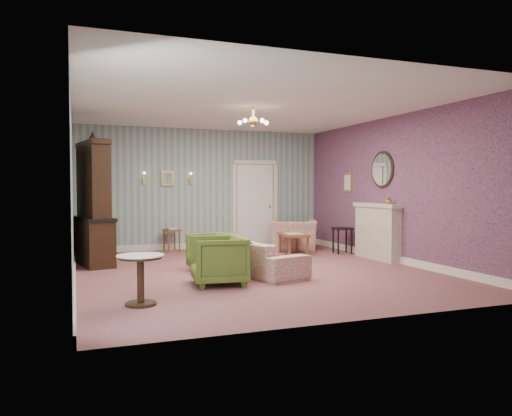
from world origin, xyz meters
name	(u,v)px	position (x,y,z in m)	size (l,w,h in m)	color
floor	(253,271)	(0.00, 0.00, 0.00)	(7.00, 7.00, 0.00)	#915455
ceiling	(253,107)	(0.00, 0.00, 2.90)	(7.00, 7.00, 0.00)	white
wall_back	(204,189)	(0.00, 3.50, 1.45)	(6.00, 6.00, 0.00)	gray
wall_front	(362,190)	(0.00, -3.50, 1.45)	(6.00, 6.00, 0.00)	gray
wall_left	(72,189)	(-3.00, 0.00, 1.45)	(7.00, 7.00, 0.00)	gray
wall_right	(395,189)	(3.00, 0.00, 1.45)	(7.00, 7.00, 0.00)	gray
wall_right_floral	(395,189)	(2.98, 0.00, 1.45)	(7.00, 7.00, 0.00)	#B95C77
door	(255,204)	(1.30, 3.46, 1.08)	(1.12, 0.12, 2.16)	white
olive_chair_a	(219,258)	(-0.93, -1.00, 0.41)	(0.80, 0.75, 0.82)	#546A25
olive_chair_b	(228,256)	(-0.59, -0.40, 0.34)	(0.66, 0.62, 0.68)	#546A25
olive_chair_c	(214,250)	(-0.67, 0.22, 0.37)	(0.72, 0.68, 0.74)	#546A25
sofa_chintz	(256,251)	(-0.06, -0.31, 0.39)	(1.98, 0.58, 0.77)	#A44247
wingback_chair	(293,230)	(1.93, 2.51, 0.47)	(1.08, 0.70, 0.95)	#A44247
dresser	(92,199)	(-2.65, 1.74, 1.25)	(0.52, 1.51, 2.51)	black
fireplace	(377,231)	(2.86, 0.40, 0.58)	(0.30, 1.40, 1.16)	beige
mantel_vase	(389,200)	(2.84, 0.00, 1.23)	(0.15, 0.15, 0.15)	gold
oval_mirror	(382,170)	(2.96, 0.40, 1.85)	(0.04, 0.76, 0.84)	white
framed_print	(348,182)	(2.97, 1.75, 1.60)	(0.04, 0.34, 0.42)	gold
coffee_table	(293,244)	(1.58, 1.73, 0.23)	(0.50, 0.91, 0.46)	brown
side_table_black	(342,241)	(2.65, 1.44, 0.29)	(0.39, 0.39, 0.59)	black
pedestal_table	(141,280)	(-2.21, -1.93, 0.32)	(0.59, 0.59, 0.64)	black
nesting_table	(172,239)	(-0.87, 3.15, 0.28)	(0.34, 0.43, 0.56)	brown
gilt_mirror_back	(168,178)	(-0.90, 3.46, 1.70)	(0.28, 0.06, 0.36)	gold
sconce_left	(144,178)	(-1.45, 3.44, 1.70)	(0.16, 0.12, 0.30)	gold
sconce_right	(191,179)	(-0.35, 3.44, 1.70)	(0.16, 0.12, 0.30)	gold
chandelier	(253,122)	(0.00, 0.00, 2.63)	(0.56, 0.56, 0.36)	gold
burgundy_cushion	(294,230)	(1.88, 2.36, 0.48)	(0.38, 0.10, 0.38)	maroon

